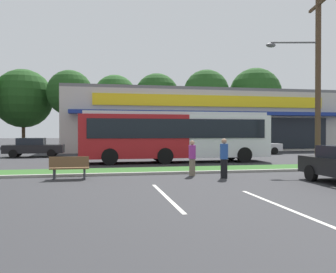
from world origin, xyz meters
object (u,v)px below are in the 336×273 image
bus_stop_bench (69,167)px  car_1 (34,147)px  utility_pole (315,75)px  car_0 (256,146)px  city_bus (176,135)px  car_3 (138,146)px  pedestrian_by_pole (224,158)px  pedestrian_near_bench (192,158)px

bus_stop_bench → car_1: bearing=-74.9°
bus_stop_bench → utility_pole: bearing=-170.2°
bus_stop_bench → car_0: 20.72m
city_bus → bus_stop_bench: (-6.13, -7.18, -1.26)m
car_0 → car_3: (-10.61, -0.20, 0.05)m
bus_stop_bench → pedestrian_by_pole: 6.52m
pedestrian_near_bench → pedestrian_by_pole: pedestrian_by_pole is taller
utility_pole → car_3: size_ratio=2.23×
bus_stop_bench → pedestrian_by_pole: bearing=171.5°
car_0 → car_1: bearing=-179.9°
pedestrian_by_pole → city_bus: bearing=92.7°
car_3 → pedestrian_by_pole: bearing=97.6°
city_bus → pedestrian_by_pole: size_ratio=7.26×
car_0 → pedestrian_near_bench: (-9.73, -14.14, 0.08)m
city_bus → pedestrian_near_bench: size_ratio=7.72×
utility_pole → bus_stop_bench: size_ratio=5.98×
pedestrian_near_bench → car_3: bearing=-153.0°
car_0 → car_3: size_ratio=0.98×
utility_pole → bus_stop_bench: utility_pole is taller
car_0 → city_bus: bearing=-141.7°
pedestrian_near_bench → utility_pole: bearing=129.1°
car_3 → car_0: bearing=-178.9°
bus_stop_bench → pedestrian_near_bench: pedestrian_near_bench is taller
car_3 → car_1: bearing=-1.2°
utility_pole → city_bus: (-6.77, 4.95, -3.36)m
pedestrian_by_pole → bus_stop_bench: bearing=172.0°
utility_pole → car_1: (-16.73, 11.97, -4.36)m
car_3 → pedestrian_by_pole: pedestrian_by_pole is taller
city_bus → car_1: size_ratio=2.74×
city_bus → bus_stop_bench: 9.52m
utility_pole → car_0: 12.97m
car_1 → pedestrian_near_bench: bearing=-57.0°
car_1 → car_3: (8.28, -0.17, 0.00)m
car_1 → pedestrian_by_pole: (10.27, -15.16, 0.08)m
utility_pole → bus_stop_bench: bearing=-170.2°
utility_pole → city_bus: 9.04m
car_1 → pedestrian_by_pole: size_ratio=2.65×
city_bus → bus_stop_bench: size_ratio=7.66×
city_bus → car_1: (-9.96, 7.02, -1.00)m
utility_pole → pedestrian_by_pole: utility_pole is taller
car_3 → pedestrian_near_bench: pedestrian_near_bench is taller
bus_stop_bench → city_bus: bearing=-130.5°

